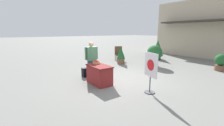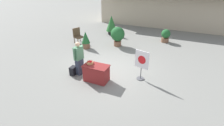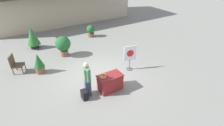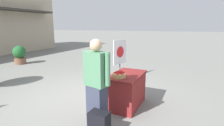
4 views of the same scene
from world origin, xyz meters
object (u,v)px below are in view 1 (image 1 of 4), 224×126
apple_basket (96,62)px  potted_plant_far_right (121,55)px  potted_plant_near_right (154,54)px  potted_plant_near_left (158,49)px  potted_plant_far_left (221,62)px  person_visitor (92,60)px  display_table (99,75)px  patio_chair (119,53)px  poster_board (151,71)px  backpack (86,72)px

apple_basket → potted_plant_far_right: potted_plant_far_right is taller
apple_basket → potted_plant_near_right: potted_plant_near_right is taller
apple_basket → potted_plant_near_left: size_ratio=0.19×
apple_basket → potted_plant_near_right: size_ratio=0.22×
potted_plant_near_left → potted_plant_far_left: 4.22m
person_visitor → potted_plant_far_right: bearing=127.9°
display_table → potted_plant_near_left: (-2.11, 6.50, 0.44)m
patio_chair → potted_plant_far_left: (5.59, 2.57, -0.06)m
display_table → potted_plant_near_right: (-0.73, 4.37, 0.37)m
poster_board → potted_plant_near_left: size_ratio=0.94×
poster_board → backpack: bearing=-58.5°
display_table → potted_plant_near_left: 6.85m
apple_basket → poster_board: size_ratio=0.20×
person_visitor → backpack: bearing=-132.2°
display_table → potted_plant_far_right: potted_plant_far_right is taller
potted_plant_far_left → potted_plant_near_right: bearing=-144.2°
poster_board → potted_plant_near_right: poster_board is taller
potted_plant_near_right → poster_board: bearing=-53.6°
apple_basket → potted_plant_near_left: potted_plant_near_left is taller
patio_chair → potted_plant_far_left: bearing=48.6°
potted_plant_far_right → poster_board: bearing=-27.7°
poster_board → potted_plant_near_left: bearing=-129.8°
potted_plant_near_left → backpack: bearing=-82.7°
potted_plant_near_left → apple_basket: bearing=-74.5°
backpack → patio_chair: patio_chair is taller
potted_plant_near_left → potted_plant_far_right: potted_plant_near_left is taller
person_visitor → potted_plant_near_right: bearing=98.0°
potted_plant_near_right → potted_plant_far_right: (-1.72, -1.21, -0.17)m
patio_chair → potted_plant_near_right: 2.83m
backpack → potted_plant_near_right: bearing=82.8°
apple_basket → backpack: (-0.95, -0.03, -0.63)m
potted_plant_near_right → potted_plant_far_left: potted_plant_near_right is taller
display_table → poster_board: 2.07m
apple_basket → patio_chair: patio_chair is taller
backpack → potted_plant_far_left: bearing=62.2°
potted_plant_near_right → person_visitor: bearing=-93.9°
backpack → potted_plant_far_right: potted_plant_far_right is taller
poster_board → potted_plant_near_left: potted_plant_near_left is taller
display_table → potted_plant_far_left: size_ratio=1.23×
patio_chair → person_visitor: bearing=-31.6°
potted_plant_far_right → apple_basket: bearing=-55.7°
person_visitor → patio_chair: person_visitor is taller
display_table → person_visitor: person_visitor is taller
poster_board → potted_plant_far_right: size_ratio=1.25×
poster_board → potted_plant_far_right: bearing=-102.6°
person_visitor → poster_board: person_visitor is taller
apple_basket → patio_chair: 4.94m
apple_basket → person_visitor: (-0.69, 0.16, -0.01)m
apple_basket → person_visitor: size_ratio=0.17×
backpack → potted_plant_far_right: (-1.17, 3.14, 0.38)m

